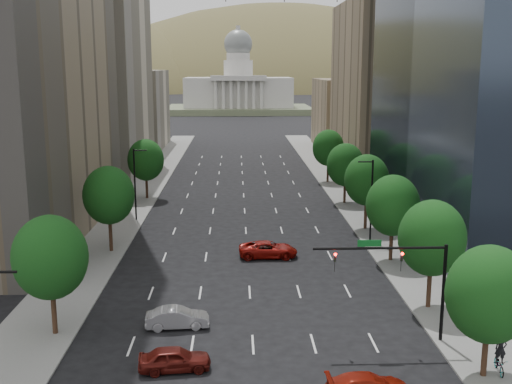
{
  "coord_description": "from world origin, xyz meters",
  "views": [
    {
      "loc": [
        -1.06,
        -9.1,
        18.67
      ],
      "look_at": [
        0.64,
        43.2,
        8.0
      ],
      "focal_mm": 43.01,
      "sensor_mm": 36.0,
      "label": 1
    }
  ],
  "objects": [
    {
      "name": "tree_left_0",
      "position": [
        -14.0,
        32.0,
        5.75
      ],
      "size": [
        5.2,
        5.2,
        8.75
      ],
      "color": "#382316",
      "rests_on": "ground"
    },
    {
      "name": "tree_right_0",
      "position": [
        14.0,
        25.0,
        5.39
      ],
      "size": [
        5.2,
        5.2,
        8.39
      ],
      "color": "#382316",
      "rests_on": "ground"
    },
    {
      "name": "car_maroon",
      "position": [
        -5.0,
        26.53,
        0.77
      ],
      "size": [
        4.68,
        2.29,
        1.54
      ],
      "primitive_type": "imported",
      "rotation": [
        0.0,
        0.0,
        1.68
      ],
      "color": "#4F110D",
      "rests_on": "ground"
    },
    {
      "name": "sidewalk_left",
      "position": [
        -15.5,
        60.0,
        0.07
      ],
      "size": [
        6.0,
        200.0,
        0.15
      ],
      "primitive_type": "cube",
      "color": "slate",
      "rests_on": "ground"
    },
    {
      "name": "car_red_far",
      "position": [
        2.07,
        49.68,
        0.81
      ],
      "size": [
        5.87,
        2.74,
        1.62
      ],
      "primitive_type": "imported",
      "rotation": [
        0.0,
        0.0,
        1.58
      ],
      "color": "maroon",
      "rests_on": "ground"
    },
    {
      "name": "sidewalk_right",
      "position": [
        15.5,
        60.0,
        0.07
      ],
      "size": [
        6.0,
        200.0,
        0.15
      ],
      "primitive_type": "cube",
      "color": "slate",
      "rests_on": "ground"
    },
    {
      "name": "tree_right_2",
      "position": [
        14.0,
        48.0,
        5.6
      ],
      "size": [
        5.2,
        5.2,
        8.61
      ],
      "color": "#382316",
      "rests_on": "ground"
    },
    {
      "name": "capitol",
      "position": [
        0.0,
        249.71,
        8.58
      ],
      "size": [
        60.0,
        40.0,
        35.2
      ],
      "color": "#596647",
      "rests_on": "ground"
    },
    {
      "name": "streetlight_ln",
      "position": [
        -13.44,
        65.0,
        4.84
      ],
      "size": [
        1.7,
        0.2,
        9.0
      ],
      "color": "black",
      "rests_on": "ground"
    },
    {
      "name": "cyclist",
      "position": [
        15.1,
        25.29,
        1.01
      ],
      "size": [
        0.91,
        1.99,
        2.55
      ],
      "rotation": [
        0.0,
        0.0,
        -0.13
      ],
      "color": "black",
      "rests_on": "sidewalk_right"
    },
    {
      "name": "streetlight_rn",
      "position": [
        13.44,
        55.0,
        4.84
      ],
      "size": [
        1.7,
        0.2,
        9.0
      ],
      "color": "black",
      "rests_on": "ground"
    },
    {
      "name": "tree_right_3",
      "position": [
        14.0,
        60.0,
        5.89
      ],
      "size": [
        5.2,
        5.2,
        8.89
      ],
      "color": "#382316",
      "rests_on": "ground"
    },
    {
      "name": "midrise_cream_left",
      "position": [
        -25.0,
        103.0,
        17.5
      ],
      "size": [
        14.0,
        30.0,
        35.0
      ],
      "primitive_type": "cube",
      "color": "beige",
      "rests_on": "ground"
    },
    {
      "name": "traffic_signal",
      "position": [
        10.53,
        30.0,
        5.17
      ],
      "size": [
        9.12,
        0.4,
        7.38
      ],
      "color": "black",
      "rests_on": "ground"
    },
    {
      "name": "filler_right",
      "position": [
        25.0,
        133.0,
        8.0
      ],
      "size": [
        14.0,
        26.0,
        16.0
      ],
      "primitive_type": "cube",
      "color": "#8C7759",
      "rests_on": "ground"
    },
    {
      "name": "tree_right_4",
      "position": [
        14.0,
        74.0,
        5.46
      ],
      "size": [
        5.2,
        5.2,
        8.46
      ],
      "color": "#382316",
      "rests_on": "ground"
    },
    {
      "name": "parking_tan_right",
      "position": [
        25.0,
        100.0,
        15.0
      ],
      "size": [
        14.0,
        30.0,
        30.0
      ],
      "primitive_type": "cube",
      "color": "#8C7759",
      "rests_on": "ground"
    },
    {
      "name": "tree_right_5",
      "position": [
        14.0,
        90.0,
        5.75
      ],
      "size": [
        5.2,
        5.2,
        8.75
      ],
      "color": "#382316",
      "rests_on": "ground"
    },
    {
      "name": "foothills",
      "position": [
        34.67,
        599.39,
        -37.78
      ],
      "size": [
        720.0,
        413.0,
        263.0
      ],
      "color": "brown",
      "rests_on": "ground"
    },
    {
      "name": "car_silver",
      "position": [
        -5.43,
        32.96,
        0.76
      ],
      "size": [
        4.72,
        1.97,
        1.52
      ],
      "primitive_type": "imported",
      "rotation": [
        0.0,
        0.0,
        1.65
      ],
      "color": "gray",
      "rests_on": "ground"
    },
    {
      "name": "tree_left_1",
      "position": [
        -14.0,
        52.0,
        5.96
      ],
      "size": [
        5.2,
        5.2,
        8.97
      ],
      "color": "#382316",
      "rests_on": "ground"
    },
    {
      "name": "tree_left_2",
      "position": [
        -14.0,
        78.0,
        5.68
      ],
      "size": [
        5.2,
        5.2,
        8.68
      ],
      "color": "#382316",
      "rests_on": "ground"
    },
    {
      "name": "tree_right_1",
      "position": [
        14.0,
        36.0,
        5.75
      ],
      "size": [
        5.2,
        5.2,
        8.75
      ],
      "color": "#382316",
      "rests_on": "ground"
    },
    {
      "name": "filler_left",
      "position": [
        -25.0,
        136.0,
        9.0
      ],
      "size": [
        14.0,
        26.0,
        18.0
      ],
      "primitive_type": "cube",
      "color": "beige",
      "rests_on": "ground"
    }
  ]
}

